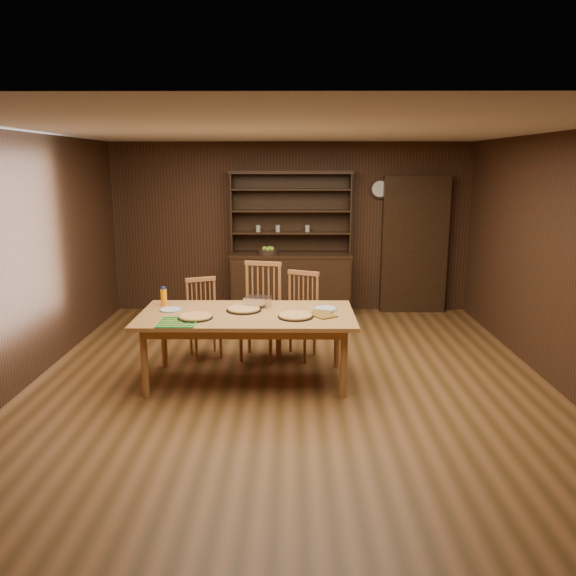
{
  "coord_description": "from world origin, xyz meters",
  "views": [
    {
      "loc": [
        0.02,
        -5.69,
        2.28
      ],
      "look_at": [
        -0.03,
        0.4,
        0.92
      ],
      "focal_mm": 35.0,
      "sensor_mm": 36.0,
      "label": 1
    }
  ],
  "objects_px": {
    "dining_table": "(247,319)",
    "chair_left": "(203,315)",
    "china_hutch": "(291,276)",
    "chair_center": "(261,307)",
    "chair_right": "(300,312)",
    "juice_bottle": "(164,297)"
  },
  "relations": [
    {
      "from": "chair_right",
      "to": "chair_center",
      "type": "bearing_deg",
      "value": -152.15
    },
    {
      "from": "chair_center",
      "to": "juice_bottle",
      "type": "distance_m",
      "value": 1.17
    },
    {
      "from": "chair_right",
      "to": "juice_bottle",
      "type": "bearing_deg",
      "value": -136.89
    },
    {
      "from": "china_hutch",
      "to": "dining_table",
      "type": "height_order",
      "value": "china_hutch"
    },
    {
      "from": "china_hutch",
      "to": "chair_center",
      "type": "xyz_separation_m",
      "value": [
        -0.35,
        -1.99,
        0.01
      ]
    },
    {
      "from": "chair_right",
      "to": "juice_bottle",
      "type": "height_order",
      "value": "chair_right"
    },
    {
      "from": "china_hutch",
      "to": "chair_center",
      "type": "bearing_deg",
      "value": -99.9
    },
    {
      "from": "chair_center",
      "to": "dining_table",
      "type": "bearing_deg",
      "value": -85.22
    },
    {
      "from": "china_hutch",
      "to": "chair_right",
      "type": "height_order",
      "value": "china_hutch"
    },
    {
      "from": "china_hutch",
      "to": "chair_left",
      "type": "distance_m",
      "value": 2.22
    },
    {
      "from": "chair_left",
      "to": "dining_table",
      "type": "bearing_deg",
      "value": -77.7
    },
    {
      "from": "china_hutch",
      "to": "chair_right",
      "type": "bearing_deg",
      "value": -86.64
    },
    {
      "from": "chair_left",
      "to": "chair_center",
      "type": "height_order",
      "value": "chair_center"
    },
    {
      "from": "chair_left",
      "to": "china_hutch",
      "type": "bearing_deg",
      "value": 38.88
    },
    {
      "from": "china_hutch",
      "to": "juice_bottle",
      "type": "relative_size",
      "value": 10.31
    },
    {
      "from": "chair_right",
      "to": "chair_left",
      "type": "bearing_deg",
      "value": -156.13
    },
    {
      "from": "china_hutch",
      "to": "juice_bottle",
      "type": "distance_m",
      "value": 2.85
    },
    {
      "from": "dining_table",
      "to": "chair_left",
      "type": "distance_m",
      "value": 1.04
    },
    {
      "from": "china_hutch",
      "to": "chair_center",
      "type": "height_order",
      "value": "china_hutch"
    },
    {
      "from": "chair_left",
      "to": "juice_bottle",
      "type": "bearing_deg",
      "value": -146.45
    },
    {
      "from": "dining_table",
      "to": "chair_left",
      "type": "xyz_separation_m",
      "value": [
        -0.59,
        0.84,
        -0.19
      ]
    },
    {
      "from": "chair_left",
      "to": "chair_right",
      "type": "height_order",
      "value": "chair_right"
    }
  ]
}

